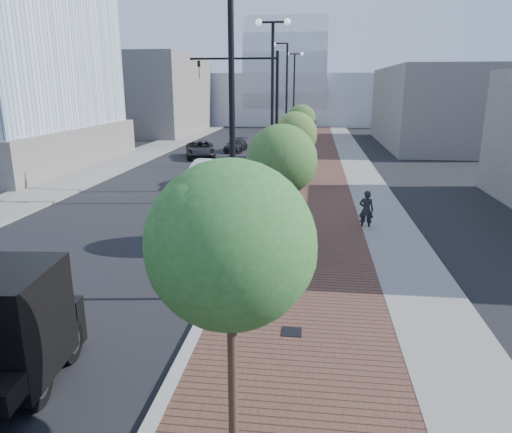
# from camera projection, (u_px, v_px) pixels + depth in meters

# --- Properties ---
(sidewalk) EXTENTS (7.00, 140.00, 0.12)m
(sidewalk) POSITION_uv_depth(u_px,v_px,m) (322.00, 156.00, 42.42)
(sidewalk) COLOR #4C2D23
(sidewalk) RESTS_ON ground
(concrete_strip) EXTENTS (2.40, 140.00, 0.13)m
(concrete_strip) POSITION_uv_depth(u_px,v_px,m) (353.00, 156.00, 42.10)
(concrete_strip) COLOR slate
(concrete_strip) RESTS_ON ground
(curb) EXTENTS (0.30, 140.00, 0.14)m
(curb) POSITION_uv_depth(u_px,v_px,m) (283.00, 155.00, 42.83)
(curb) COLOR gray
(curb) RESTS_ON ground
(west_sidewalk) EXTENTS (4.00, 140.00, 0.12)m
(west_sidewalk) POSITION_uv_depth(u_px,v_px,m) (145.00, 153.00, 44.38)
(west_sidewalk) COLOR slate
(west_sidewalk) RESTS_ON ground
(white_sedan) EXTENTS (2.43, 4.94, 1.56)m
(white_sedan) POSITION_uv_depth(u_px,v_px,m) (206.00, 173.00, 30.17)
(white_sedan) COLOR white
(white_sedan) RESTS_ON ground
(dark_car_mid) EXTENTS (3.77, 5.74, 1.47)m
(dark_car_mid) POSITION_uv_depth(u_px,v_px,m) (200.00, 149.00, 41.51)
(dark_car_mid) COLOR black
(dark_car_mid) RESTS_ON ground
(dark_car_far) EXTENTS (1.95, 4.20, 1.19)m
(dark_car_far) POSITION_uv_depth(u_px,v_px,m) (236.00, 145.00, 45.60)
(dark_car_far) COLOR black
(dark_car_far) RESTS_ON ground
(pedestrian) EXTENTS (0.71, 0.54, 1.74)m
(pedestrian) POSITION_uv_depth(u_px,v_px,m) (366.00, 210.00, 20.68)
(pedestrian) COLOR black
(pedestrian) RESTS_ON ground
(streetlight_1) EXTENTS (1.44, 0.56, 9.21)m
(streetlight_1) POSITION_uv_depth(u_px,v_px,m) (228.00, 153.00, 12.94)
(streetlight_1) COLOR black
(streetlight_1) RESTS_ON ground
(streetlight_2) EXTENTS (1.72, 0.56, 9.28)m
(streetlight_2) POSITION_uv_depth(u_px,v_px,m) (272.00, 112.00, 24.28)
(streetlight_2) COLOR black
(streetlight_2) RESTS_ON ground
(streetlight_3) EXTENTS (1.44, 0.56, 9.21)m
(streetlight_3) POSITION_uv_depth(u_px,v_px,m) (285.00, 110.00, 35.90)
(streetlight_3) COLOR black
(streetlight_3) RESTS_ON ground
(streetlight_4) EXTENTS (1.72, 0.56, 9.28)m
(streetlight_4) POSITION_uv_depth(u_px,v_px,m) (294.00, 99.00, 47.24)
(streetlight_4) COLOR black
(streetlight_4) RESTS_ON ground
(traffic_mast) EXTENTS (5.09, 0.20, 8.00)m
(traffic_mast) POSITION_uv_depth(u_px,v_px,m) (261.00, 106.00, 27.21)
(traffic_mast) COLOR black
(traffic_mast) RESTS_ON ground
(tree_0) EXTENTS (2.64, 2.64, 5.09)m
(tree_0) POSITION_uv_depth(u_px,v_px,m) (234.00, 245.00, 7.24)
(tree_0) COLOR #382619
(tree_0) RESTS_ON ground
(tree_1) EXTENTS (2.69, 2.69, 4.76)m
(tree_1) POSITION_uv_depth(u_px,v_px,m) (283.00, 160.00, 17.86)
(tree_1) COLOR #382619
(tree_1) RESTS_ON ground
(tree_2) EXTENTS (2.70, 2.70, 4.61)m
(tree_2) POSITION_uv_depth(u_px,v_px,m) (296.00, 134.00, 29.38)
(tree_2) COLOR #382619
(tree_2) RESTS_ON ground
(tree_3) EXTENTS (2.50, 2.47, 4.60)m
(tree_3) POSITION_uv_depth(u_px,v_px,m) (302.00, 119.00, 40.83)
(tree_3) COLOR #382619
(tree_3) RESTS_ON ground
(convention_center) EXTENTS (50.00, 30.00, 50.00)m
(convention_center) POSITION_uv_depth(u_px,v_px,m) (289.00, 87.00, 84.54)
(convention_center) COLOR #B5BAC0
(convention_center) RESTS_ON ground
(commercial_block_nw) EXTENTS (14.00, 20.00, 10.00)m
(commercial_block_nw) POSITION_uv_depth(u_px,v_px,m) (144.00, 95.00, 63.02)
(commercial_block_nw) COLOR slate
(commercial_block_nw) RESTS_ON ground
(commercial_block_ne) EXTENTS (12.00, 22.00, 8.00)m
(commercial_block_ne) POSITION_uv_depth(u_px,v_px,m) (443.00, 107.00, 49.46)
(commercial_block_ne) COLOR slate
(commercial_block_ne) RESTS_ON ground
(utility_cover_1) EXTENTS (0.50, 0.50, 0.02)m
(utility_cover_1) POSITION_uv_depth(u_px,v_px,m) (292.00, 332.00, 11.92)
(utility_cover_1) COLOR black
(utility_cover_1) RESTS_ON sidewalk
(utility_cover_2) EXTENTS (0.50, 0.50, 0.02)m
(utility_cover_2) POSITION_uv_depth(u_px,v_px,m) (303.00, 217.00, 22.44)
(utility_cover_2) COLOR black
(utility_cover_2) RESTS_ON sidewalk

